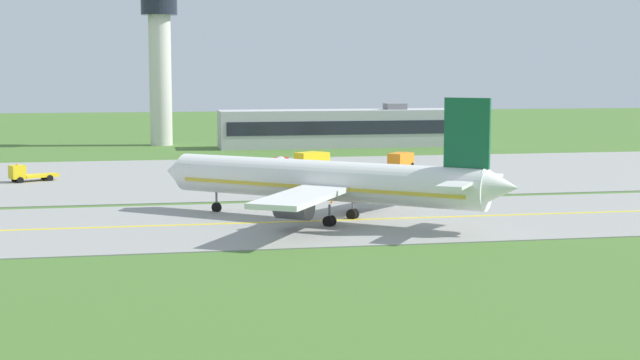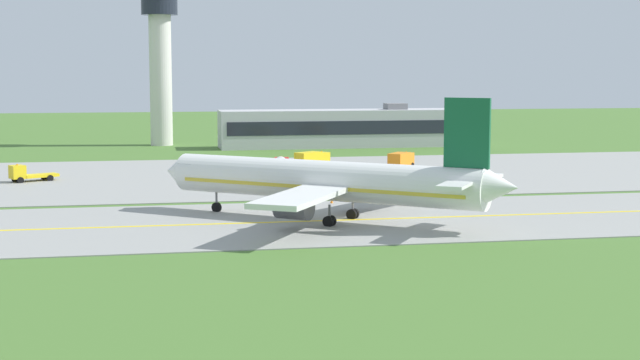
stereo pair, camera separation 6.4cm
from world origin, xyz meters
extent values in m
plane|color=#47702D|center=(0.00, 0.00, 0.00)|extent=(500.00, 500.00, 0.00)
cube|color=gray|center=(0.00, 0.00, 0.05)|extent=(240.00, 28.00, 0.10)
cube|color=gray|center=(10.00, 42.00, 0.05)|extent=(140.00, 52.00, 0.10)
cube|color=yellow|center=(0.00, 0.00, 0.11)|extent=(220.00, 0.60, 0.01)
cylinder|color=white|center=(-1.83, 0.07, 4.20)|extent=(29.04, 24.37, 4.00)
cone|color=white|center=(-16.04, 11.45, 4.20)|extent=(4.40, 4.59, 3.80)
cone|color=white|center=(12.53, -11.43, 4.60)|extent=(4.62, 4.65, 3.40)
cube|color=gold|center=(-1.83, 0.07, 3.70)|extent=(26.97, 22.73, 0.36)
cube|color=#1E232D|center=(-14.32, 10.07, 4.90)|extent=(3.53, 3.78, 0.70)
cube|color=white|center=(-5.43, -7.94, 3.70)|extent=(11.78, 15.35, 0.50)
cylinder|color=#47474C|center=(-5.74, -5.13, 2.30)|extent=(4.09, 3.92, 2.30)
cylinder|color=black|center=(-6.99, -4.13, 2.30)|extent=(1.51, 1.80, 2.10)
cube|color=white|center=(5.20, 5.33, 3.70)|extent=(14.21, 13.78, 0.50)
cylinder|color=#47474C|center=(2.39, 5.02, 2.30)|extent=(4.09, 3.92, 2.30)
cylinder|color=black|center=(1.14, 6.02, 2.30)|extent=(1.51, 1.80, 2.10)
cube|color=#145938|center=(9.88, -9.30, 9.45)|extent=(3.68, 3.06, 6.50)
cube|color=white|center=(8.03, -11.93, 5.00)|extent=(5.26, 6.35, 0.30)
cube|color=white|center=(12.03, -6.93, 5.00)|extent=(5.93, 5.95, 0.30)
cylinder|color=slate|center=(-11.98, 8.20, 1.38)|extent=(0.24, 0.24, 1.65)
cylinder|color=black|center=(-11.98, 8.20, 0.55)|extent=(1.08, 0.96, 1.10)
cylinder|color=slate|center=(-1.90, -3.21, 1.38)|extent=(0.24, 0.24, 1.65)
cylinder|color=black|center=(-2.07, -3.42, 0.55)|extent=(1.08, 0.96, 1.10)
cylinder|color=black|center=(-1.72, -2.99, 0.55)|extent=(1.08, 0.96, 1.10)
cylinder|color=slate|center=(1.35, 0.85, 1.38)|extent=(0.24, 0.24, 1.65)
cylinder|color=black|center=(1.18, 0.64, 0.55)|extent=(1.08, 0.96, 1.10)
cylinder|color=black|center=(1.53, 1.06, 0.55)|extent=(1.08, 0.96, 1.10)
cube|color=orange|center=(20.69, 48.63, 1.50)|extent=(2.68, 2.65, 1.80)
cube|color=#1E232D|center=(21.15, 49.24, 1.81)|extent=(1.53, 1.22, 0.81)
cube|color=orange|center=(18.86, 46.25, 1.60)|extent=(4.22, 4.61, 2.00)
cylinder|color=orange|center=(20.69, 48.63, 2.50)|extent=(0.20, 0.20, 0.18)
cylinder|color=black|center=(19.89, 49.24, 0.45)|extent=(0.79, 0.90, 0.90)
cylinder|color=black|center=(21.48, 48.02, 0.45)|extent=(0.79, 0.90, 0.90)
cylinder|color=black|center=(17.51, 46.22, 0.45)|extent=(0.79, 0.90, 0.90)
cylinder|color=black|center=(19.18, 44.95, 0.45)|extent=(0.79, 0.90, 0.90)
cube|color=yellow|center=(-36.25, 39.74, 1.50)|extent=(2.51, 2.60, 1.80)
cube|color=#1E232D|center=(-36.93, 39.40, 1.81)|extent=(0.94, 1.69, 0.81)
cube|color=yellow|center=(-33.40, 41.19, 0.80)|extent=(5.05, 3.95, 0.40)
cylinder|color=orange|center=(-36.25, 39.74, 2.50)|extent=(0.20, 0.20, 0.18)
cylinder|color=black|center=(-35.80, 38.85, 0.45)|extent=(0.94, 0.67, 0.90)
cylinder|color=black|center=(-36.70, 40.64, 0.45)|extent=(0.94, 0.67, 0.90)
cylinder|color=black|center=(-32.10, 40.67, 0.45)|extent=(0.94, 0.67, 0.90)
cylinder|color=black|center=(-33.05, 42.55, 0.45)|extent=(0.94, 0.67, 0.90)
cube|color=yellow|center=(7.93, 51.90, 1.50)|extent=(2.63, 2.68, 1.80)
cube|color=#1E232D|center=(8.55, 52.35, 1.81)|extent=(1.18, 1.56, 0.81)
cube|color=yellow|center=(5.51, 50.14, 1.60)|extent=(4.63, 4.17, 2.00)
cylinder|color=orange|center=(7.93, 51.90, 2.50)|extent=(0.20, 0.20, 0.18)
cylinder|color=black|center=(7.35, 52.71, 0.45)|extent=(0.90, 0.77, 0.90)
cylinder|color=black|center=(8.52, 51.09, 0.45)|extent=(0.90, 0.77, 0.90)
cylinder|color=black|center=(4.21, 50.49, 0.45)|extent=(0.90, 0.77, 0.90)
cylinder|color=black|center=(5.44, 48.79, 0.45)|extent=(0.90, 0.77, 0.90)
cube|color=red|center=(0.46, 44.43, 1.50)|extent=(2.39, 2.25, 1.80)
cube|color=#1E232D|center=(0.65, 45.17, 1.81)|extent=(1.81, 0.59, 0.81)
cylinder|color=silver|center=(-0.31, 41.53, 1.75)|extent=(2.81, 4.52, 1.80)
cube|color=#383838|center=(-0.31, 41.53, 0.72)|extent=(3.10, 4.60, 0.24)
cylinder|color=orange|center=(0.46, 44.43, 2.50)|extent=(0.20, 0.20, 0.18)
cylinder|color=black|center=(-0.51, 44.69, 0.45)|extent=(0.52, 0.95, 0.90)
cylinder|color=black|center=(1.42, 44.17, 0.45)|extent=(0.52, 0.95, 0.90)
cylinder|color=black|center=(-1.54, 40.98, 0.45)|extent=(0.52, 0.95, 0.90)
cylinder|color=black|center=(0.49, 40.45, 0.45)|extent=(0.52, 0.95, 0.90)
cube|color=#B2B2B7|center=(20.17, 89.94, 3.66)|extent=(49.93, 8.91, 7.32)
cube|color=#1E232D|center=(20.17, 85.43, 4.02)|extent=(47.94, 0.10, 2.63)
cube|color=slate|center=(30.16, 89.94, 7.92)|extent=(4.00, 4.00, 1.20)
cylinder|color=silver|center=(-15.52, 100.57, 12.96)|extent=(4.40, 4.40, 25.92)
cylinder|color=#1E232D|center=(-15.52, 100.57, 27.52)|extent=(7.20, 7.20, 3.20)
cone|color=orange|center=(1.47, 12.22, 0.30)|extent=(0.44, 0.44, 0.60)
cone|color=orange|center=(-3.04, 12.96, 0.30)|extent=(0.44, 0.44, 0.60)
camera|label=1|loc=(-20.03, -93.10, 15.39)|focal=53.40mm
camera|label=2|loc=(-19.97, -93.11, 15.39)|focal=53.40mm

